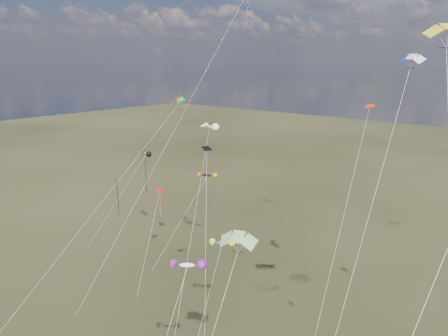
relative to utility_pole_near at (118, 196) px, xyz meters
The scene contains 14 objects.
utility_pole_near is the anchor object (origin of this frame).
utility_pole_far 16.12m from the utility_pole_near, 119.74° to the left, with size 1.40×0.20×8.00m.
diamond_navy_tall 44.70m from the utility_pole_near, ahead, with size 10.61×22.15×39.38m.
diamond_black_mid 44.38m from the utility_pole_near, 22.84° to the right, with size 8.51×10.17×21.73m.
diamond_red_low 25.19m from the utility_pole_near, 21.02° to the right, with size 4.35×8.68×12.40m.
diamond_orange_center 53.70m from the utility_pole_near, ahead, with size 1.88×15.63×26.32m.
parafoil_blue_white 61.94m from the utility_pole_near, ahead, with size 2.37×21.28×31.69m.
parafoil_striped 56.02m from the utility_pole_near, 25.78° to the right, with size 4.19×14.65×18.56m.
parafoil_tricolor 38.62m from the utility_pole_near, 20.59° to the right, with size 10.01×22.44×26.91m.
novelty_black_orange 26.63m from the utility_pole_near, ahead, with size 3.75×11.51×13.71m.
novelty_orange_black 18.96m from the utility_pole_near, 15.44° to the right, with size 8.21×9.08×16.42m.
novelty_white_purple 53.87m from the utility_pole_near, 29.62° to the right, with size 4.97×13.82×15.81m.
novelty_redwhite_stripe 34.27m from the utility_pole_near, ahead, with size 10.29×16.95×22.49m.
novelty_blue_yellow 43.37m from the utility_pole_near, 20.41° to the right, with size 4.12×10.30×11.94m.
Camera 1 is at (27.81, -15.77, 30.68)m, focal length 32.00 mm.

